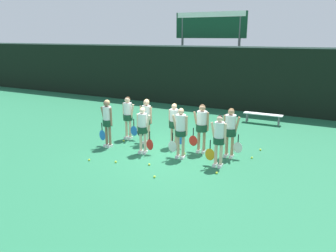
{
  "coord_description": "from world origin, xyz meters",
  "views": [
    {
      "loc": [
        5.06,
        -9.84,
        3.99
      ],
      "look_at": [
        0.0,
        0.03,
        0.93
      ],
      "focal_mm": 35.0,
      "sensor_mm": 36.0,
      "label": 1
    }
  ],
  "objects_px": {
    "tennis_ball_3": "(177,141)",
    "player_4": "(128,114)",
    "tennis_ball_8": "(89,160)",
    "tennis_ball_1": "(252,158)",
    "player_2": "(181,129)",
    "player_5": "(146,117)",
    "player_1": "(143,127)",
    "tennis_ball_0": "(182,139)",
    "tennis_ball_4": "(260,150)",
    "tennis_ball_2": "(124,141)",
    "tennis_ball_7": "(116,162)",
    "player_0": "(107,119)",
    "bench_courtside": "(263,115)",
    "tennis_ball_5": "(149,164)",
    "player_6": "(174,122)",
    "player_7": "(202,124)",
    "scoreboard": "(210,32)",
    "player_8": "(230,129)",
    "player_3": "(219,137)",
    "tennis_ball_9": "(184,153)",
    "tennis_ball_10": "(154,177)",
    "tennis_ball_6": "(217,173)"
  },
  "relations": [
    {
      "from": "player_3",
      "to": "tennis_ball_10",
      "type": "height_order",
      "value": "player_3"
    },
    {
      "from": "tennis_ball_5",
      "to": "tennis_ball_9",
      "type": "height_order",
      "value": "same"
    },
    {
      "from": "player_1",
      "to": "tennis_ball_7",
      "type": "distance_m",
      "value": 1.55
    },
    {
      "from": "bench_courtside",
      "to": "player_8",
      "type": "distance_m",
      "value": 5.04
    },
    {
      "from": "player_5",
      "to": "tennis_ball_7",
      "type": "height_order",
      "value": "player_5"
    },
    {
      "from": "player_8",
      "to": "tennis_ball_2",
      "type": "height_order",
      "value": "player_8"
    },
    {
      "from": "player_5",
      "to": "tennis_ball_5",
      "type": "relative_size",
      "value": 25.54
    },
    {
      "from": "tennis_ball_3",
      "to": "tennis_ball_5",
      "type": "bearing_deg",
      "value": -84.5
    },
    {
      "from": "player_8",
      "to": "player_2",
      "type": "bearing_deg",
      "value": -147.69
    },
    {
      "from": "player_7",
      "to": "tennis_ball_0",
      "type": "bearing_deg",
      "value": 135.04
    },
    {
      "from": "tennis_ball_0",
      "to": "tennis_ball_8",
      "type": "bearing_deg",
      "value": -117.79
    },
    {
      "from": "tennis_ball_10",
      "to": "tennis_ball_4",
      "type": "bearing_deg",
      "value": 59.28
    },
    {
      "from": "player_2",
      "to": "tennis_ball_5",
      "type": "distance_m",
      "value": 1.56
    },
    {
      "from": "player_1",
      "to": "tennis_ball_0",
      "type": "distance_m",
      "value": 2.26
    },
    {
      "from": "player_4",
      "to": "player_7",
      "type": "height_order",
      "value": "player_7"
    },
    {
      "from": "player_5",
      "to": "tennis_ball_1",
      "type": "xyz_separation_m",
      "value": [
        3.97,
        0.23,
        -1.0
      ]
    },
    {
      "from": "player_4",
      "to": "tennis_ball_8",
      "type": "height_order",
      "value": "player_4"
    },
    {
      "from": "player_7",
      "to": "tennis_ball_2",
      "type": "distance_m",
      "value": 3.3
    },
    {
      "from": "tennis_ball_6",
      "to": "tennis_ball_9",
      "type": "relative_size",
      "value": 1.02
    },
    {
      "from": "player_3",
      "to": "tennis_ball_9",
      "type": "distance_m",
      "value": 1.75
    },
    {
      "from": "tennis_ball_8",
      "to": "tennis_ball_1",
      "type": "bearing_deg",
      "value": 29.28
    },
    {
      "from": "player_1",
      "to": "tennis_ball_2",
      "type": "distance_m",
      "value": 1.82
    },
    {
      "from": "tennis_ball_1",
      "to": "player_2",
      "type": "bearing_deg",
      "value": -154.68
    },
    {
      "from": "tennis_ball_0",
      "to": "scoreboard",
      "type": "bearing_deg",
      "value": 102.87
    },
    {
      "from": "tennis_ball_4",
      "to": "tennis_ball_5",
      "type": "relative_size",
      "value": 1.02
    },
    {
      "from": "tennis_ball_4",
      "to": "tennis_ball_8",
      "type": "relative_size",
      "value": 1.01
    },
    {
      "from": "bench_courtside",
      "to": "player_6",
      "type": "xyz_separation_m",
      "value": [
        -2.24,
        -4.88,
        0.55
      ]
    },
    {
      "from": "bench_courtside",
      "to": "tennis_ball_4",
      "type": "relative_size",
      "value": 25.95
    },
    {
      "from": "player_6",
      "to": "tennis_ball_8",
      "type": "bearing_deg",
      "value": -117.91
    },
    {
      "from": "player_6",
      "to": "tennis_ball_0",
      "type": "relative_size",
      "value": 23.93
    },
    {
      "from": "player_5",
      "to": "tennis_ball_10",
      "type": "height_order",
      "value": "player_5"
    },
    {
      "from": "tennis_ball_2",
      "to": "tennis_ball_7",
      "type": "height_order",
      "value": "tennis_ball_7"
    },
    {
      "from": "tennis_ball_10",
      "to": "player_0",
      "type": "bearing_deg",
      "value": 150.35
    },
    {
      "from": "player_2",
      "to": "player_7",
      "type": "bearing_deg",
      "value": 57.16
    },
    {
      "from": "tennis_ball_6",
      "to": "tennis_ball_10",
      "type": "xyz_separation_m",
      "value": [
        -1.52,
        -1.09,
        -0.0
      ]
    },
    {
      "from": "player_2",
      "to": "player_5",
      "type": "bearing_deg",
      "value": 149.7
    },
    {
      "from": "player_3",
      "to": "tennis_ball_7",
      "type": "distance_m",
      "value": 3.42
    },
    {
      "from": "player_2",
      "to": "player_5",
      "type": "height_order",
      "value": "player_5"
    },
    {
      "from": "player_5",
      "to": "tennis_ball_3",
      "type": "xyz_separation_m",
      "value": [
        0.95,
        0.64,
        -1.0
      ]
    },
    {
      "from": "player_4",
      "to": "tennis_ball_3",
      "type": "relative_size",
      "value": 23.73
    },
    {
      "from": "player_1",
      "to": "player_6",
      "type": "bearing_deg",
      "value": 54.7
    },
    {
      "from": "player_7",
      "to": "tennis_ball_7",
      "type": "bearing_deg",
      "value": -139.2
    },
    {
      "from": "scoreboard",
      "to": "tennis_ball_4",
      "type": "height_order",
      "value": "scoreboard"
    },
    {
      "from": "player_5",
      "to": "tennis_ball_9",
      "type": "height_order",
      "value": "player_5"
    },
    {
      "from": "player_0",
      "to": "tennis_ball_4",
      "type": "height_order",
      "value": "player_0"
    },
    {
      "from": "tennis_ball_3",
      "to": "player_4",
      "type": "bearing_deg",
      "value": -166.6
    },
    {
      "from": "player_5",
      "to": "tennis_ball_0",
      "type": "distance_m",
      "value": 1.75
    },
    {
      "from": "player_1",
      "to": "player_2",
      "type": "xyz_separation_m",
      "value": [
        1.35,
        0.17,
        0.05
      ]
    },
    {
      "from": "bench_courtside",
      "to": "tennis_ball_2",
      "type": "distance_m",
      "value": 6.76
    },
    {
      "from": "tennis_ball_10",
      "to": "player_8",
      "type": "bearing_deg",
      "value": 61.44
    }
  ]
}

